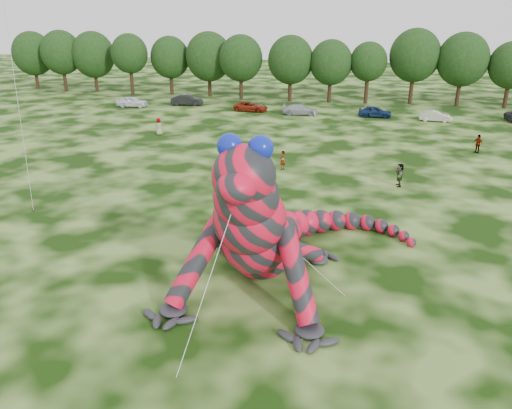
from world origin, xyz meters
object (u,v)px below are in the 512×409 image
at_px(tree_1, 62,61).
at_px(tree_7, 290,69).
at_px(tree_9, 368,73).
at_px(spectator_3, 478,144).
at_px(tree_10, 414,67).
at_px(tree_11, 461,70).
at_px(inflatable_gecko, 267,196).
at_px(tree_12, 510,75).
at_px(tree_2, 94,62).
at_px(tree_3, 130,64).
at_px(tree_4, 170,66).
at_px(spectator_0, 282,160).
at_px(car_1, 187,100).
at_px(tree_6, 241,67).
at_px(spectator_5, 400,175).
at_px(car_5, 435,116).
at_px(tree_0, 34,60).
at_px(spectator_4, 159,127).
at_px(tree_8, 330,71).
at_px(tree_5, 209,64).
at_px(car_2, 251,107).
at_px(car_4, 375,112).
at_px(car_3, 300,110).
at_px(car_0, 132,102).

distance_m(tree_1, tree_7, 38.29).
relative_size(tree_9, spectator_3, 4.87).
bearing_deg(tree_10, tree_11, -3.44).
bearing_deg(inflatable_gecko, tree_12, 68.06).
relative_size(tree_2, tree_3, 1.02).
xyz_separation_m(tree_4, spectator_3, (41.78, -26.53, -3.64)).
bearing_deg(spectator_0, car_1, -120.20).
bearing_deg(tree_6, tree_1, 177.46).
relative_size(tree_12, spectator_5, 4.92).
distance_m(tree_7, car_5, 22.75).
distance_m(car_1, spectator_3, 40.15).
height_order(tree_0, tree_4, tree_0).
height_order(car_5, spectator_4, spectator_4).
xyz_separation_m(tree_8, spectator_5, (8.70, -36.52, -3.56)).
relative_size(tree_6, spectator_5, 5.20).
bearing_deg(tree_11, tree_5, 179.63).
bearing_deg(spectator_0, spectator_5, 102.88).
height_order(inflatable_gecko, tree_5, tree_5).
xyz_separation_m(tree_9, spectator_4, (-21.56, -25.16, -3.42)).
xyz_separation_m(inflatable_gecko, tree_12, (22.89, 52.56, 0.38)).
relative_size(tree_1, spectator_3, 5.51).
xyz_separation_m(tree_10, car_2, (-21.27, -10.92, -4.61)).
height_order(tree_3, spectator_5, tree_3).
height_order(tree_2, tree_9, tree_2).
xyz_separation_m(tree_8, car_4, (6.69, -9.65, -3.76)).
bearing_deg(car_2, tree_0, 78.45).
relative_size(tree_4, spectator_4, 4.92).
bearing_deg(tree_0, spectator_5, -33.29).
xyz_separation_m(tree_12, car_3, (-27.05, -10.98, -3.82)).
relative_size(inflatable_gecko, tree_10, 1.56).
height_order(inflatable_gecko, tree_9, tree_9).
xyz_separation_m(tree_3, car_2, (21.85, -9.41, -4.08)).
bearing_deg(tree_7, tree_5, 172.87).
bearing_deg(car_0, tree_8, -76.52).
bearing_deg(car_2, tree_8, -41.63).
height_order(tree_10, car_2, tree_10).
height_order(tree_2, tree_8, tree_2).
relative_size(tree_5, spectator_3, 5.50).
bearing_deg(spectator_4, car_3, -170.89).
bearing_deg(tree_4, tree_3, -164.86).
bearing_deg(tree_4, car_3, -27.87).
bearing_deg(car_3, tree_9, -42.58).
xyz_separation_m(tree_10, spectator_4, (-27.89, -26.39, -4.33)).
distance_m(tree_5, car_5, 35.24).
xyz_separation_m(tree_12, car_4, (-17.54, -10.41, -3.78)).
bearing_deg(inflatable_gecko, car_5, 74.60).
bearing_deg(car_2, tree_4, 59.30).
relative_size(tree_2, car_4, 2.32).
height_order(car_4, car_5, car_4).
height_order(tree_5, tree_6, tree_5).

